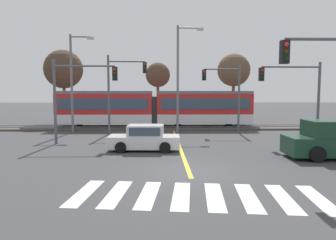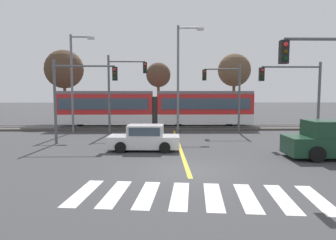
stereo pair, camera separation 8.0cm
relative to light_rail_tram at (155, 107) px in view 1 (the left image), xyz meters
name	(u,v)px [view 1 (the left image)]	position (x,y,z in m)	size (l,w,h in m)	color
ground_plane	(189,171)	(1.75, -16.13, -2.05)	(200.00, 200.00, 0.00)	#3D3D3F
track_bed	(173,127)	(1.75, 0.01, -1.96)	(120.00, 4.00, 0.18)	#4C4742
rail_near	(173,127)	(1.75, -0.71, -1.82)	(120.00, 0.08, 0.10)	#939399
rail_far	(172,125)	(1.75, 0.73, -1.82)	(120.00, 0.08, 0.10)	#939399
light_rail_tram	(155,107)	(0.00, 0.00, 0.00)	(18.50, 2.64, 3.43)	silver
crosswalk_stripe_0	(85,193)	(-2.07, -18.87, -2.04)	(0.56, 2.80, 0.01)	silver
crosswalk_stripe_1	(116,193)	(-0.98, -19.00, -2.04)	(0.56, 2.80, 0.01)	silver
crosswalk_stripe_2	(149,194)	(0.11, -19.12, -2.04)	(0.56, 2.80, 0.01)	silver
crosswalk_stripe_3	(181,195)	(1.21, -19.24, -2.04)	(0.56, 2.80, 0.01)	silver
crosswalk_stripe_4	(215,196)	(2.30, -19.36, -2.04)	(0.56, 2.80, 0.01)	silver
crosswalk_stripe_5	(249,197)	(3.39, -19.48, -2.04)	(0.56, 2.80, 0.01)	silver
crosswalk_stripe_6	(283,198)	(4.49, -19.60, -2.04)	(0.56, 2.80, 0.01)	silver
crosswalk_stripe_7	(318,199)	(5.58, -19.72, -2.04)	(0.56, 2.80, 0.01)	silver
lane_centre_line	(179,145)	(1.75, -9.65, -2.05)	(0.20, 15.30, 0.01)	gold
sedan_crossing	(144,139)	(-0.42, -11.23, -1.35)	(4.27, 2.05, 1.52)	silver
pickup_truck	(336,142)	(9.71, -13.70, -1.21)	(5.47, 2.38, 1.98)	#193D28
traffic_light_mid_right	(297,88)	(9.87, -8.67, 1.69)	(4.25, 0.38, 5.51)	#515459
traffic_light_mid_left	(77,88)	(-4.97, -8.85, 1.71)	(4.25, 0.38, 5.63)	#515459
traffic_light_far_right	(226,88)	(6.15, -3.56, 1.79)	(3.25, 0.38, 5.83)	#515459
traffic_light_far_left	(121,83)	(-2.71, -3.94, 2.17)	(3.25, 0.38, 6.51)	#515459
street_lamp_west	(74,78)	(-6.88, -2.86, 2.70)	(2.08, 0.28, 8.37)	slate
street_lamp_centre	(180,73)	(2.25, -3.05, 3.11)	(2.27, 0.28, 9.12)	slate
bare_tree_far_west	(63,69)	(-10.19, 4.94, 4.00)	(4.25, 4.25, 8.20)	brown
bare_tree_west	(158,75)	(0.28, 5.74, 3.39)	(2.81, 2.81, 6.91)	brown
bare_tree_east	(234,70)	(8.59, 3.93, 3.84)	(3.55, 3.55, 7.71)	brown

